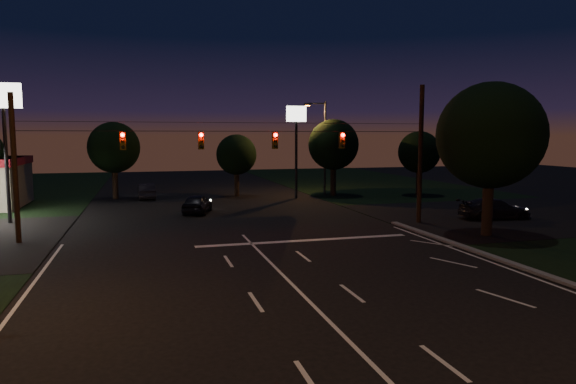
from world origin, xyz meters
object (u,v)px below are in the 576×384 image
object	(u,v)px
utility_pole_right	(418,223)
car_oncoming_a	(197,204)
tree_right_near	(489,137)
car_cross	(495,209)
car_oncoming_b	(146,191)

from	to	relation	value
utility_pole_right	car_oncoming_a	bearing A→B (deg)	149.13
utility_pole_right	tree_right_near	bearing A→B (deg)	-72.47
car_oncoming_a	car_cross	xyz separation A→B (m)	(19.49, -8.29, -0.00)
utility_pole_right	car_oncoming_a	distance (m)	15.97
car_oncoming_a	utility_pole_right	bearing A→B (deg)	166.36
utility_pole_right	car_oncoming_b	size ratio (longest dim) A/B	2.17
car_oncoming_a	car_cross	bearing A→B (deg)	174.17
utility_pole_right	car_oncoming_b	xyz separation A→B (m)	(-17.29, 18.39, 0.68)
car_oncoming_a	car_cross	distance (m)	21.18
tree_right_near	car_oncoming_b	xyz separation A→B (m)	(-18.82, 23.22, -4.99)
tree_right_near	car_oncoming_b	size ratio (longest dim) A/B	2.11
car_oncoming_b	utility_pole_right	bearing A→B (deg)	130.35
car_oncoming_a	car_oncoming_b	world-z (taller)	car_oncoming_a
car_oncoming_a	car_oncoming_b	xyz separation A→B (m)	(-3.60, 10.20, -0.03)
utility_pole_right	car_oncoming_a	size ratio (longest dim) A/B	2.15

